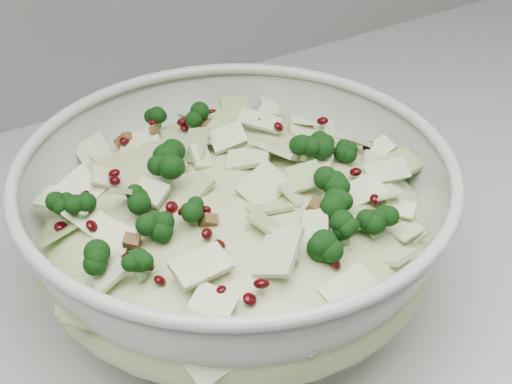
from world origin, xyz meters
TOP-DOWN VIEW (x-y plane):
  - mixing_bowl at (0.08, 1.60)m, footprint 0.41×0.41m
  - salad at (0.08, 1.60)m, footprint 0.35×0.35m

SIDE VIEW (x-z plane):
  - mixing_bowl at x=0.08m, z-range 0.90..1.04m
  - salad at x=0.08m, z-range 0.92..1.06m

